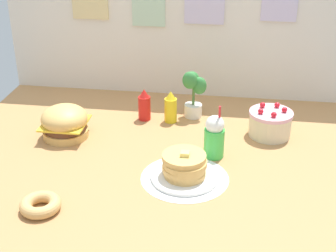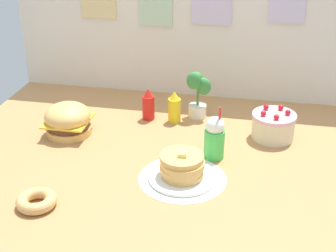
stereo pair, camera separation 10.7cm
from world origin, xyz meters
The scene contains 11 objects.
ground_plane centered at (0.00, 0.00, -0.01)m, with size 2.03×1.73×0.02m, color #B27F4C.
back_wall centered at (0.00, 0.86, 0.41)m, with size 2.03×0.04×0.81m.
doily_mat centered at (0.15, -0.09, 0.00)m, with size 0.39×0.39×0.00m, color white.
burger centered at (-0.49, 0.21, 0.08)m, with size 0.23×0.23×0.17m.
pancake_stack centered at (0.15, -0.09, 0.05)m, with size 0.30×0.30×0.13m.
layer_cake centered at (0.54, 0.37, 0.07)m, with size 0.22×0.22×0.16m.
ketchup_bottle centered at (-0.13, 0.47, 0.08)m, with size 0.07×0.07×0.18m.
mustard_bottle centered at (0.01, 0.46, 0.08)m, with size 0.07×0.07×0.18m.
cream_soda_cup centered at (0.27, 0.12, 0.10)m, with size 0.10×0.10×0.27m.
donut_pink_glaze centered at (-0.39, -0.41, 0.03)m, with size 0.16×0.16×0.05m.
potted_plant centered at (0.13, 0.54, 0.14)m, with size 0.13×0.11×0.27m.
Camera 1 is at (0.34, -1.92, 1.18)m, focal length 52.68 mm.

